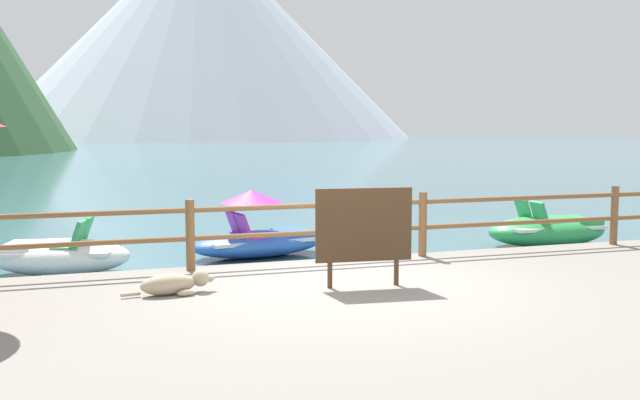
# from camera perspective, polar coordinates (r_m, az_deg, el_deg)

# --- Properties ---
(ground_plane) EXTENTS (200.00, 200.00, 0.00)m
(ground_plane) POSITION_cam_1_polar(r_m,az_deg,el_deg) (48.27, -14.31, 3.06)
(ground_plane) COLOR #3D6B75
(promenade_dock) EXTENTS (28.00, 8.00, 0.40)m
(promenade_dock) POSITION_cam_1_polar(r_m,az_deg,el_deg) (6.98, 8.81, -12.06)
(promenade_dock) COLOR gray
(promenade_dock) RESTS_ON ground
(dock_railing) EXTENTS (23.92, 0.12, 0.95)m
(dock_railing) POSITION_cam_1_polar(r_m,az_deg,el_deg) (10.22, -0.60, -1.76)
(dock_railing) COLOR brown
(dock_railing) RESTS_ON promenade_dock
(sign_board) EXTENTS (1.18, 0.17, 1.19)m
(sign_board) POSITION_cam_1_polar(r_m,az_deg,el_deg) (8.72, 3.44, -2.08)
(sign_board) COLOR silver
(sign_board) RESTS_ON promenade_dock
(dog_resting) EXTENTS (1.08, 0.41, 0.26)m
(dog_resting) POSITION_cam_1_polar(r_m,az_deg,el_deg) (8.60, -11.29, -6.41)
(dog_resting) COLOR tan
(dog_resting) RESTS_ON promenade_dock
(pedal_boat_0) EXTENTS (2.36, 1.65, 0.89)m
(pedal_boat_0) POSITION_cam_1_polar(r_m,az_deg,el_deg) (12.12, -19.62, -4.10)
(pedal_boat_0) COLOR white
(pedal_boat_0) RESTS_ON ground
(pedal_boat_2) EXTENTS (2.60, 1.52, 1.19)m
(pedal_boat_2) POSITION_cam_1_polar(r_m,az_deg,el_deg) (12.99, -4.87, -2.79)
(pedal_boat_2) COLOR blue
(pedal_boat_2) RESTS_ON ground
(pedal_boat_4) EXTENTS (2.44, 1.37, 0.90)m
(pedal_boat_4) POSITION_cam_1_polar(r_m,az_deg,el_deg) (14.70, 17.32, -2.24)
(pedal_boat_4) COLOR green
(pedal_boat_4) RESTS_ON ground
(distant_peak) EXTENTS (66.19, 66.19, 33.46)m
(distant_peak) POSITION_cam_1_polar(r_m,az_deg,el_deg) (120.68, -9.29, 12.81)
(distant_peak) COLOR #A8B2C1
(distant_peak) RESTS_ON ground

